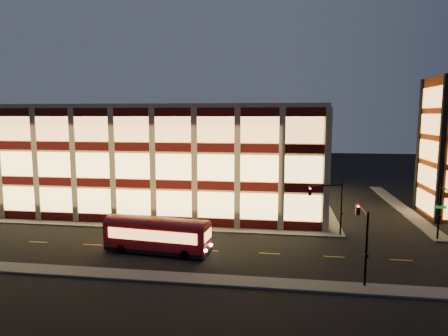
# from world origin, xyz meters

# --- Properties ---
(ground) EXTENTS (200.00, 200.00, 0.00)m
(ground) POSITION_xyz_m (0.00, 0.00, 0.00)
(ground) COLOR black
(ground) RESTS_ON ground
(sidewalk_office_south) EXTENTS (54.00, 2.00, 0.15)m
(sidewalk_office_south) POSITION_xyz_m (-3.00, 1.00, 0.07)
(sidewalk_office_south) COLOR #514F4C
(sidewalk_office_south) RESTS_ON ground
(sidewalk_office_east) EXTENTS (2.00, 30.00, 0.15)m
(sidewalk_office_east) POSITION_xyz_m (23.00, 17.00, 0.07)
(sidewalk_office_east) COLOR #514F4C
(sidewalk_office_east) RESTS_ON ground
(sidewalk_tower_west) EXTENTS (2.00, 30.00, 0.15)m
(sidewalk_tower_west) POSITION_xyz_m (34.00, 17.00, 0.07)
(sidewalk_tower_west) COLOR #514F4C
(sidewalk_tower_west) RESTS_ON ground
(sidewalk_near) EXTENTS (100.00, 2.00, 0.15)m
(sidewalk_near) POSITION_xyz_m (0.00, -13.00, 0.07)
(sidewalk_near) COLOR #514F4C
(sidewalk_near) RESTS_ON ground
(office_building) EXTENTS (50.45, 30.45, 14.50)m
(office_building) POSITION_xyz_m (-2.91, 16.91, 7.25)
(office_building) COLOR tan
(office_building) RESTS_ON ground
(traffic_signal_far) EXTENTS (3.79, 1.87, 6.00)m
(traffic_signal_far) POSITION_xyz_m (22.21, 0.24, 4.11)
(traffic_signal_far) COLOR black
(traffic_signal_far) RESTS_ON ground
(traffic_signal_right) EXTENTS (1.20, 4.37, 6.00)m
(traffic_signal_right) POSITION_xyz_m (33.50, -0.62, 4.10)
(traffic_signal_right) COLOR black
(traffic_signal_right) RESTS_ON ground
(traffic_signal_near) EXTENTS (0.32, 4.45, 6.00)m
(traffic_signal_near) POSITION_xyz_m (23.50, -11.03, 4.13)
(traffic_signal_near) COLOR black
(traffic_signal_near) RESTS_ON ground
(trolley_bus) EXTENTS (10.39, 3.69, 3.44)m
(trolley_bus) POSITION_xyz_m (5.29, -7.21, 1.91)
(trolley_bus) COLOR #9D080D
(trolley_bus) RESTS_ON ground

